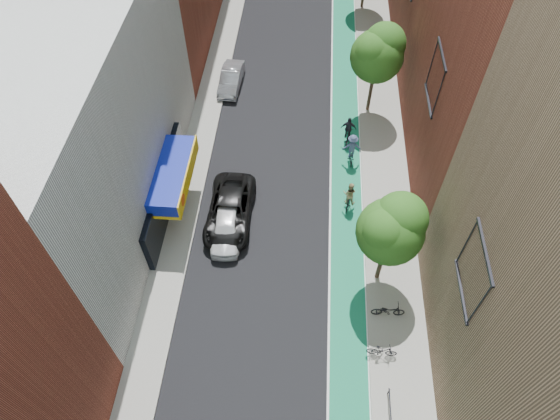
% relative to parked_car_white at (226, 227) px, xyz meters
% --- Properties ---
extents(bike_lane, '(2.00, 68.00, 0.01)m').
position_rel_parked_car_white_xyz_m(bike_lane, '(7.05, 13.68, -0.70)').
color(bike_lane, '#136F49').
rests_on(bike_lane, ground).
extents(sidewalk_left, '(2.00, 68.00, 0.15)m').
position_rel_parked_car_white_xyz_m(sidewalk_left, '(-2.95, 13.68, -0.63)').
color(sidewalk_left, gray).
rests_on(sidewalk_left, ground).
extents(sidewalk_right, '(3.00, 68.00, 0.15)m').
position_rel_parked_car_white_xyz_m(sidewalk_right, '(9.55, 13.68, -0.63)').
color(sidewalk_right, gray).
rests_on(sidewalk_right, ground).
extents(building_left_white, '(8.00, 20.00, 12.00)m').
position_rel_parked_car_white_xyz_m(building_left_white, '(-7.95, 1.68, 5.30)').
color(building_left_white, silver).
rests_on(building_left_white, ground).
extents(tree_near, '(3.40, 3.36, 6.42)m').
position_rel_parked_car_white_xyz_m(tree_near, '(8.70, -2.30, 3.95)').
color(tree_near, '#332619').
rests_on(tree_near, ground).
extents(tree_mid, '(3.55, 3.53, 6.74)m').
position_rel_parked_car_white_xyz_m(tree_mid, '(8.70, 11.70, 4.19)').
color(tree_mid, '#332619').
rests_on(tree_mid, ground).
extents(parked_car_white, '(1.88, 4.20, 1.40)m').
position_rel_parked_car_white_xyz_m(parked_car_white, '(0.00, 0.00, 0.00)').
color(parked_car_white, silver).
rests_on(parked_car_white, ground).
extents(parked_car_black, '(2.66, 5.69, 1.57)m').
position_rel_parked_car_white_xyz_m(parked_car_black, '(0.05, 1.19, 0.09)').
color(parked_car_black, black).
rests_on(parked_car_black, ground).
extents(parked_car_silver, '(1.65, 4.19, 1.36)m').
position_rel_parked_car_white_xyz_m(parked_car_silver, '(-1.55, 13.78, -0.02)').
color(parked_car_silver, '#9B9EA3').
rests_on(parked_car_silver, ground).
extents(cyclist_lane_near, '(0.91, 1.52, 2.01)m').
position_rel_parked_car_white_xyz_m(cyclist_lane_near, '(7.11, 2.66, 0.19)').
color(cyclist_lane_near, black).
rests_on(cyclist_lane_near, ground).
extents(cyclist_lane_mid, '(1.06, 1.70, 2.07)m').
position_rel_parked_car_white_xyz_m(cyclist_lane_mid, '(7.14, 8.32, 0.10)').
color(cyclist_lane_mid, black).
rests_on(cyclist_lane_mid, ground).
extents(cyclist_lane_far, '(1.22, 1.52, 2.17)m').
position_rel_parked_car_white_xyz_m(cyclist_lane_far, '(7.33, 6.57, 0.33)').
color(cyclist_lane_far, black).
rests_on(cyclist_lane_far, ground).
extents(parked_bike_mid, '(1.53, 0.51, 0.91)m').
position_rel_parked_car_white_xyz_m(parked_bike_mid, '(8.62, -6.82, -0.10)').
color(parked_bike_mid, black).
rests_on(parked_bike_mid, sidewalk_right).
extents(parked_bike_far, '(1.77, 0.68, 0.92)m').
position_rel_parked_car_white_xyz_m(parked_bike_far, '(9.06, -4.60, -0.09)').
color(parked_bike_far, black).
rests_on(parked_bike_far, sidewalk_right).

